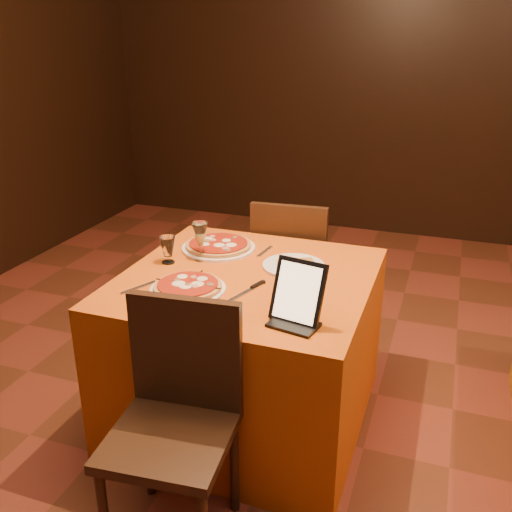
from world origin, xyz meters
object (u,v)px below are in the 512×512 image
(main_table, at_px, (247,348))
(wine_glass, at_px, (200,241))
(pizza_near, at_px, (188,288))
(chair_main_near, at_px, (169,438))
(pizza_far, at_px, (218,246))
(chair_main_far, at_px, (294,270))
(tablet, at_px, (298,292))
(water_glass, at_px, (168,250))

(main_table, relative_size, wine_glass, 5.79)
(pizza_near, bearing_deg, wine_glass, 105.67)
(chair_main_near, xyz_separation_m, wine_glass, (-0.28, 0.89, 0.39))
(pizza_far, bearing_deg, wine_glass, -98.44)
(pizza_near, bearing_deg, chair_main_far, 80.05)
(main_table, distance_m, chair_main_far, 0.80)
(wine_glass, height_order, tablet, tablet)
(chair_main_far, xyz_separation_m, wine_glass, (-0.28, -0.69, 0.39))
(chair_main_near, relative_size, chair_main_far, 1.00)
(water_glass, bearing_deg, tablet, -25.41)
(chair_main_near, distance_m, pizza_near, 0.65)
(chair_main_near, xyz_separation_m, tablet, (0.33, 0.45, 0.41))
(wine_glass, relative_size, tablet, 0.78)
(water_glass, bearing_deg, wine_glass, 34.04)
(pizza_far, height_order, wine_glass, wine_glass)
(pizza_far, height_order, water_glass, water_glass)
(main_table, bearing_deg, chair_main_near, -90.00)
(main_table, bearing_deg, chair_main_far, 90.00)
(chair_main_near, height_order, wine_glass, wine_glass)
(main_table, height_order, chair_main_near, chair_main_near)
(chair_main_near, bearing_deg, pizza_near, 102.80)
(chair_main_near, xyz_separation_m, pizza_far, (-0.25, 1.04, 0.31))
(main_table, xyz_separation_m, chair_main_near, (0.00, -0.78, 0.08))
(wine_glass, height_order, water_glass, wine_glass)
(chair_main_near, height_order, tablet, tablet)
(main_table, xyz_separation_m, tablet, (0.33, -0.33, 0.49))
(chair_main_far, distance_m, wine_glass, 0.84)
(pizza_far, xyz_separation_m, wine_glass, (-0.02, -0.16, 0.08))
(main_table, height_order, water_glass, water_glass)
(chair_main_near, relative_size, wine_glass, 4.79)
(chair_main_far, distance_m, water_glass, 0.95)
(main_table, xyz_separation_m, wine_glass, (-0.28, 0.11, 0.47))
(pizza_far, distance_m, water_glass, 0.29)
(chair_main_far, relative_size, pizza_near, 2.83)
(main_table, xyz_separation_m, pizza_near, (-0.18, -0.23, 0.39))
(chair_main_near, height_order, pizza_near, chair_main_near)
(wine_glass, xyz_separation_m, tablet, (0.60, -0.44, 0.03))
(chair_main_far, bearing_deg, water_glass, 58.23)
(water_glass, relative_size, tablet, 0.53)
(pizza_far, distance_m, tablet, 0.84)
(pizza_near, height_order, wine_glass, wine_glass)
(chair_main_near, distance_m, tablet, 0.69)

